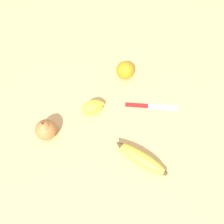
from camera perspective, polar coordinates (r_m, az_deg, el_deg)
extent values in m
plane|color=tan|center=(0.80, -0.56, -1.67)|extent=(3.00, 3.00, 0.00)
ellipsoid|color=yellow|center=(0.72, 7.53, -11.86)|extent=(0.17, 0.14, 0.04)
cone|color=#47331E|center=(0.73, 1.77, -8.30)|extent=(0.04, 0.03, 0.03)
sphere|color=#47331E|center=(0.72, 13.67, -15.22)|extent=(0.02, 0.02, 0.02)
sphere|color=orange|center=(0.89, 3.50, 10.86)|extent=(0.07, 0.07, 0.07)
cylinder|color=#337A33|center=(0.86, 3.62, 12.37)|extent=(0.01, 0.01, 0.00)
sphere|color=#A36633|center=(0.77, -16.87, -4.44)|extent=(0.07, 0.07, 0.07)
sphere|color=#A36633|center=(0.75, -17.24, -3.78)|extent=(0.04, 0.04, 0.04)
cylinder|color=#4C3319|center=(0.73, -17.76, -2.84)|extent=(0.00, 0.01, 0.02)
ellipsoid|color=yellow|center=(0.80, -5.15, 1.22)|extent=(0.06, 0.08, 0.05)
sphere|color=yellow|center=(0.80, -2.69, 2.11)|extent=(0.02, 0.02, 0.02)
cube|color=silver|center=(0.84, 13.16, 1.27)|extent=(0.07, 0.11, 0.00)
cube|color=red|center=(0.83, 6.47, 1.83)|extent=(0.05, 0.09, 0.01)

